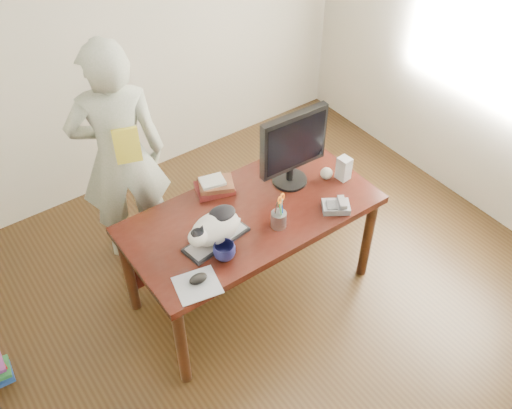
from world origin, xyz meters
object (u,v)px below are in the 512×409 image
object	(u,v)px
desk	(244,222)
baseball	(326,173)
mouse	(198,279)
speaker	(344,168)
pen_cup	(279,218)
person	(120,157)
cat	(214,228)
phone	(336,206)
monitor	(293,146)
book_stack	(215,186)
keyboard	(216,240)
coffee_mug	(224,251)
calculator	(294,152)

from	to	relation	value
desk	baseball	bearing A→B (deg)	-9.66
mouse	speaker	world-z (taller)	speaker
pen_cup	person	size ratio (longest dim) A/B	0.14
cat	phone	size ratio (longest dim) A/B	1.93
cat	mouse	size ratio (longest dim) A/B	3.34
baseball	monitor	bearing A→B (deg)	155.57
book_stack	baseball	bearing A→B (deg)	-5.61
pen_cup	mouse	distance (m)	0.63
phone	person	xyz separation A→B (m)	(-0.91, 1.15, 0.08)
person	phone	bearing A→B (deg)	147.13
monitor	keyboard	bearing A→B (deg)	-165.07
coffee_mug	speaker	bearing A→B (deg)	7.52
coffee_mug	book_stack	world-z (taller)	coffee_mug
keyboard	cat	xyz separation A→B (m)	(-0.01, -0.00, 0.11)
keyboard	coffee_mug	xyz separation A→B (m)	(-0.03, -0.14, 0.04)
keyboard	cat	world-z (taller)	cat
speaker	calculator	world-z (taller)	speaker
keyboard	baseball	size ratio (longest dim) A/B	5.28
pen_cup	person	world-z (taller)	person
person	pen_cup	bearing A→B (deg)	135.36
baseball	calculator	distance (m)	0.32
phone	mouse	bearing A→B (deg)	-146.53
mouse	calculator	world-z (taller)	calculator
coffee_mug	speaker	world-z (taller)	speaker
desk	monitor	world-z (taller)	monitor
pen_cup	baseball	xyz separation A→B (m)	(0.53, 0.17, -0.03)
keyboard	baseball	world-z (taller)	baseball
cat	coffee_mug	size ratio (longest dim) A/B	3.08
keyboard	coffee_mug	bearing A→B (deg)	-112.09
mouse	coffee_mug	distance (m)	0.23
keyboard	phone	bearing A→B (deg)	-24.08
calculator	person	xyz separation A→B (m)	(-1.04, 0.56, 0.08)
keyboard	baseball	distance (m)	0.91
keyboard	book_stack	size ratio (longest dim) A/B	1.52
baseball	person	world-z (taller)	person
monitor	cat	bearing A→B (deg)	-164.99
coffee_mug	person	world-z (taller)	person
keyboard	book_stack	xyz separation A→B (m)	(0.24, 0.39, 0.03)
speaker	keyboard	bearing A→B (deg)	174.97
desk	person	world-z (taller)	person
calculator	person	distance (m)	1.18
desk	pen_cup	size ratio (longest dim) A/B	6.69
coffee_mug	speaker	size ratio (longest dim) A/B	0.80
monitor	baseball	distance (m)	0.35
monitor	book_stack	size ratio (longest dim) A/B	1.90
desk	calculator	world-z (taller)	calculator
mouse	calculator	size ratio (longest dim) A/B	0.56
cat	calculator	bearing A→B (deg)	14.13
baseball	book_stack	xyz separation A→B (m)	(-0.67, 0.33, -0.00)
desk	monitor	bearing A→B (deg)	-0.44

